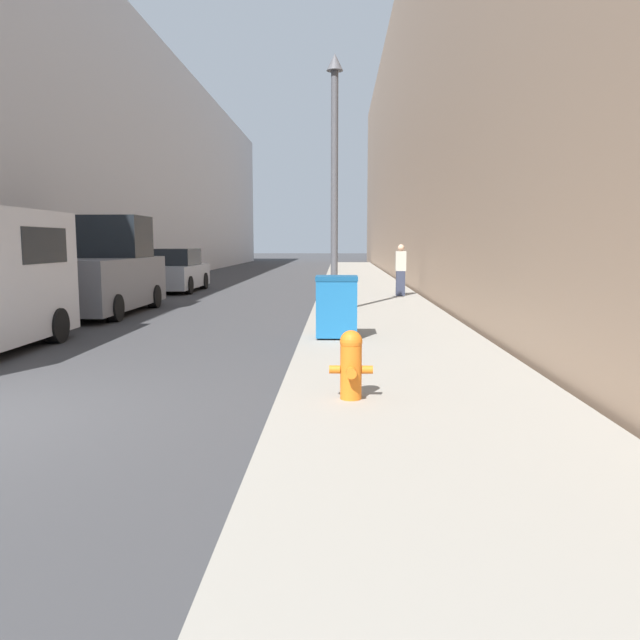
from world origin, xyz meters
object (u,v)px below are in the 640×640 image
at_px(trash_bin, 337,306).
at_px(lamppost, 334,175).
at_px(fire_hydrant, 351,363).
at_px(pickup_truck, 101,274).
at_px(parked_sedan_near, 174,272).
at_px(pedestrian_on_sidewalk, 401,270).

relative_size(trash_bin, lamppost, 0.18).
bearing_deg(lamppost, trash_bin, -88.93).
height_order(fire_hydrant, trash_bin, trash_bin).
bearing_deg(trash_bin, pickup_truck, 141.49).
xyz_separation_m(lamppost, parked_sedan_near, (-6.06, 7.92, -2.70)).
height_order(fire_hydrant, lamppost, lamppost).
bearing_deg(parked_sedan_near, lamppost, -52.58).
bearing_deg(fire_hydrant, pedestrian_on_sidewalk, 82.19).
bearing_deg(lamppost, fire_hydrant, -88.30).
xyz_separation_m(trash_bin, pedestrian_on_sidewalk, (2.01, 8.96, 0.25)).
relative_size(trash_bin, pedestrian_on_sidewalk, 0.68).
bearing_deg(fire_hydrant, trash_bin, 92.30).
bearing_deg(fire_hydrant, lamppost, 91.70).
height_order(fire_hydrant, pickup_truck, pickup_truck).
xyz_separation_m(fire_hydrant, lamppost, (-0.26, 8.59, 2.91)).
distance_m(fire_hydrant, trash_bin, 4.40).
distance_m(fire_hydrant, pedestrian_on_sidewalk, 13.48).
bearing_deg(pickup_truck, trash_bin, -38.51).
distance_m(lamppost, pickup_truck, 6.50).
relative_size(fire_hydrant, trash_bin, 0.68).
distance_m(pickup_truck, parked_sedan_near, 7.29).
height_order(pickup_truck, parked_sedan_near, pickup_truck).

